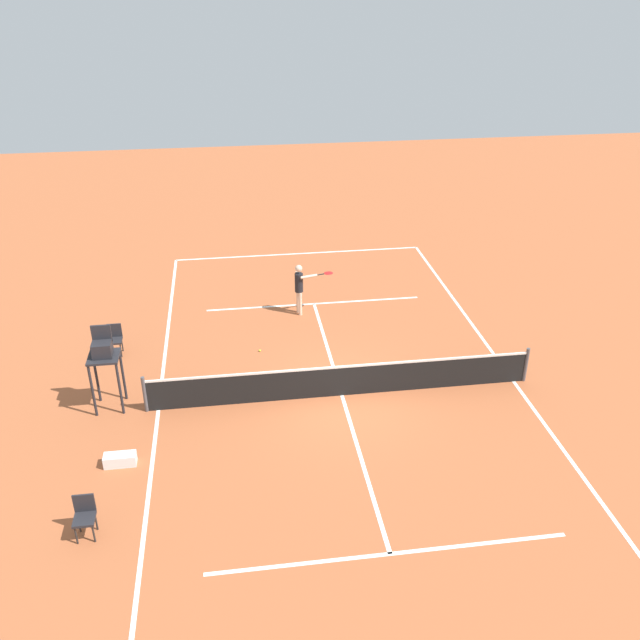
% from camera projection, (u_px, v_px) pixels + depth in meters
% --- Properties ---
extents(ground_plane, '(60.00, 60.00, 0.00)m').
position_uv_depth(ground_plane, '(342.00, 395.00, 18.94)').
color(ground_plane, '#AD5933').
extents(court_lines, '(10.17, 21.28, 0.01)m').
position_uv_depth(court_lines, '(342.00, 395.00, 18.94)').
color(court_lines, white).
rests_on(court_lines, ground).
extents(tennis_net, '(10.77, 0.10, 1.07)m').
position_uv_depth(tennis_net, '(342.00, 380.00, 18.71)').
color(tennis_net, '#4C4C51').
rests_on(tennis_net, ground).
extents(player_serving, '(1.35, 0.47, 1.81)m').
position_uv_depth(player_serving, '(300.00, 285.00, 22.89)').
color(player_serving, beige).
rests_on(player_serving, ground).
extents(tennis_ball, '(0.07, 0.07, 0.07)m').
position_uv_depth(tennis_ball, '(260.00, 351.00, 21.06)').
color(tennis_ball, '#CCE033').
rests_on(tennis_ball, ground).
extents(umpire_chair, '(0.80, 0.80, 2.41)m').
position_uv_depth(umpire_chair, '(104.00, 356.00, 17.72)').
color(umpire_chair, '#232328').
rests_on(umpire_chair, ground).
extents(courtside_chair_near, '(0.44, 0.46, 0.95)m').
position_uv_depth(courtside_chair_near, '(84.00, 515.00, 14.08)').
color(courtside_chair_near, '#262626').
rests_on(courtside_chair_near, ground).
extents(courtside_chair_mid, '(0.44, 0.46, 0.95)m').
position_uv_depth(courtside_chair_mid, '(115.00, 338.00, 20.75)').
color(courtside_chair_mid, '#262626').
rests_on(courtside_chair_mid, ground).
extents(equipment_bag, '(0.76, 0.32, 0.30)m').
position_uv_depth(equipment_bag, '(120.00, 460.00, 16.24)').
color(equipment_bag, white).
rests_on(equipment_bag, ground).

